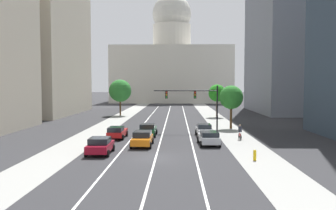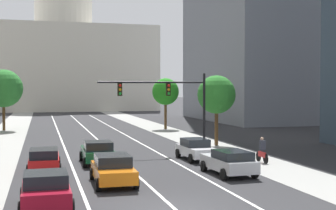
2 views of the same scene
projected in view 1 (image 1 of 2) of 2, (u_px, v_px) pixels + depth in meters
name	position (u px, v px, depth m)	size (l,w,h in m)	color
ground_plane	(168.00, 116.00, 69.61)	(400.00, 400.00, 0.00)	#2B2B2D
sidewalk_left	(120.00, 118.00, 64.85)	(3.97, 130.00, 0.01)	gray
sidewalk_right	(215.00, 118.00, 64.40)	(3.97, 130.00, 0.01)	gray
lane_stripe_left	(144.00, 124.00, 54.73)	(0.16, 90.00, 0.01)	white
lane_stripe_center	(165.00, 124.00, 54.65)	(0.16, 90.00, 0.01)	white
lane_stripe_right	(187.00, 124.00, 54.56)	(0.16, 90.00, 0.01)	white
office_tower_far_left	(31.00, 43.00, 72.67)	(18.97, 28.30, 29.79)	#B7AD99
capitol_building	(172.00, 66.00, 123.53)	(40.53, 24.74, 38.79)	beige
car_orange	(142.00, 138.00, 35.33)	(2.14, 4.38, 1.52)	orange
car_silver	(209.00, 138.00, 36.00)	(2.23, 4.31, 1.45)	#B2B5BA
car_green	(148.00, 130.00, 42.19)	(2.12, 4.35, 1.54)	#14512D
car_white	(204.00, 130.00, 41.98)	(2.05, 4.10, 1.46)	silver
car_crimson	(100.00, 145.00, 31.30)	(2.15, 4.03, 1.51)	maroon
car_red	(117.00, 132.00, 40.23)	(2.01, 4.33, 1.43)	red
traffic_signal_mast	(196.00, 99.00, 45.70)	(8.45, 0.39, 6.14)	black
fire_hydrant	(255.00, 155.00, 28.65)	(0.26, 0.35, 0.91)	yellow
cyclist	(240.00, 132.00, 39.50)	(0.36, 1.70, 1.72)	black
street_tree_mid_right	(231.00, 97.00, 49.01)	(3.34, 3.34, 6.11)	#51381E
street_tree_near_right	(217.00, 93.00, 66.24)	(3.28, 3.28, 6.23)	#51381E
street_tree_near_left	(120.00, 91.00, 69.42)	(4.46, 4.46, 7.21)	#51381E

